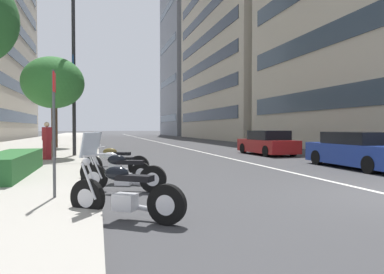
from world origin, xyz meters
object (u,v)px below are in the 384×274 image
Objects in this scene: street_tree_near_plaza_corner at (56,90)px; pedestrian_on_plaza at (47,140)px; car_approaching_light at (267,143)px; parking_sign_by_curb at (54,121)px; street_lamp_with_banners at (81,57)px; motorcycle_mid_row at (115,169)px; car_lead_in_lane at (359,151)px; motorcycle_second_in_row at (122,174)px; motorcycle_nearest_camera at (114,163)px; street_tree_mid_sidewalk at (53,83)px; motorcycle_under_tarp at (123,194)px.

street_tree_near_plaza_corner reaches higher than pedestrian_on_plaza.
pedestrian_on_plaza is (-1.68, 11.89, 0.34)m from car_approaching_light.
street_lamp_with_banners reaches higher than parking_sign_by_curb.
street_lamp_with_banners is (9.03, 1.28, 4.89)m from motorcycle_mid_row.
street_tree_near_plaza_corner is at bearing 14.90° from street_lamp_with_banners.
car_approaching_light is at bearing -111.94° from motorcycle_mid_row.
motorcycle_mid_row is 9.54m from car_lead_in_lane.
pedestrian_on_plaza is at bearing 147.55° from street_lamp_with_banners.
motorcycle_second_in_row is 2.83m from motorcycle_nearest_camera.
street_lamp_with_banners is (0.52, 10.49, 4.62)m from car_approaching_light.
motorcycle_nearest_camera is 6.01m from pedestrian_on_plaza.
street_tree_near_plaza_corner is (18.28, 3.49, 3.93)m from motorcycle_second_in_row.
parking_sign_by_curb is at bearing -173.40° from street_tree_mid_sidewalk.
street_lamp_with_banners is (10.35, 1.38, 4.85)m from motorcycle_second_in_row.
street_tree_near_plaza_corner is 3.27× the size of pedestrian_on_plaza.
motorcycle_mid_row is at bearing -28.70° from parking_sign_by_curb.
motorcycle_under_tarp is at bearing -170.95° from street_tree_near_plaza_corner.
parking_sign_by_curb is 10.73m from street_tree_mid_sidewalk.
street_tree_near_plaza_corner reaches higher than car_lead_in_lane.
street_tree_mid_sidewalk is at bearing 6.60° from parking_sign_by_curb.
parking_sign_by_curb is at bearing -173.90° from street_tree_near_plaza_corner.
street_tree_mid_sidewalk is (8.05, 2.53, 3.36)m from motorcycle_mid_row.
street_tree_near_plaza_corner reaches higher than motorcycle_under_tarp.
car_lead_in_lane is 1.79× the size of parking_sign_by_curb.
parking_sign_by_curb reaches higher than car_approaching_light.
street_tree_mid_sidewalk reaches higher than car_lead_in_lane.
parking_sign_by_curb is (-1.09, 1.42, 1.26)m from motorcycle_second_in_row.
pedestrian_on_plaza is at bearing 173.04° from street_tree_mid_sidewalk.
motorcycle_under_tarp is at bearing 141.01° from car_approaching_light.
car_lead_in_lane is 0.84× the size of street_tree_near_plaza_corner.
car_approaching_light is (8.50, -9.20, 0.26)m from motorcycle_mid_row.
pedestrian_on_plaza is (6.83, 2.68, 0.60)m from motorcycle_mid_row.
car_lead_in_lane is at bearing -70.68° from parking_sign_by_curb.
motorcycle_mid_row is 0.45× the size of car_approaching_light.
motorcycle_mid_row is 10.34m from street_lamp_with_banners.
street_tree_mid_sidewalk reaches higher than motorcycle_nearest_camera.
car_lead_in_lane is at bearing -61.35° from pedestrian_on_plaza.
parking_sign_by_curb reaches higher than motorcycle_mid_row.
street_tree_near_plaza_corner is at bearing 40.99° from car_lead_in_lane.
motorcycle_second_in_row is 2.19m from parking_sign_by_curb.
motorcycle_under_tarp is 0.91× the size of motorcycle_second_in_row.
motorcycle_under_tarp is 11.15m from pedestrian_on_plaza.
motorcycle_under_tarp is 15.56m from car_approaching_light.
motorcycle_second_in_row is 9.72m from car_lead_in_lane.
motorcycle_second_in_row is at bearing -108.24° from pedestrian_on_plaza.
street_lamp_with_banners is at bearing -48.37° from motorcycle_under_tarp.
car_lead_in_lane is at bearing -146.48° from motorcycle_mid_row.
car_lead_in_lane is (1.36, -9.44, 0.27)m from motorcycle_mid_row.
motorcycle_mid_row is 17.74m from street_tree_near_plaza_corner.
street_tree_mid_sidewalk is (6.55, 2.59, 3.34)m from motorcycle_nearest_camera.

